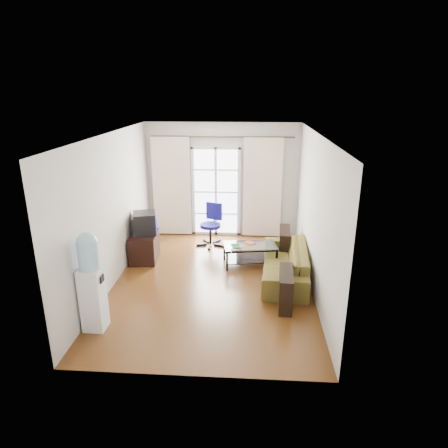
# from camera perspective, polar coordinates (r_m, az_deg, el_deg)

# --- Properties ---
(floor) EXTENTS (5.20, 5.20, 0.00)m
(floor) POSITION_cam_1_polar(r_m,az_deg,el_deg) (7.54, -1.65, -8.19)
(floor) COLOR brown
(floor) RESTS_ON ground
(ceiling) EXTENTS (5.20, 5.20, 0.00)m
(ceiling) POSITION_cam_1_polar(r_m,az_deg,el_deg) (6.76, -1.87, 12.66)
(ceiling) COLOR white
(ceiling) RESTS_ON wall_back
(wall_back) EXTENTS (3.60, 0.02, 2.70)m
(wall_back) POSITION_cam_1_polar(r_m,az_deg,el_deg) (9.54, -0.24, 6.26)
(wall_back) COLOR silver
(wall_back) RESTS_ON floor
(wall_front) EXTENTS (3.60, 0.02, 2.70)m
(wall_front) POSITION_cam_1_polar(r_m,az_deg,el_deg) (4.63, -4.88, -7.85)
(wall_front) COLOR silver
(wall_front) RESTS_ON floor
(wall_left) EXTENTS (0.02, 5.20, 2.70)m
(wall_left) POSITION_cam_1_polar(r_m,az_deg,el_deg) (7.42, -15.73, 1.87)
(wall_left) COLOR silver
(wall_left) RESTS_ON floor
(wall_right) EXTENTS (0.02, 5.20, 2.70)m
(wall_right) POSITION_cam_1_polar(r_m,az_deg,el_deg) (7.09, 12.88, 1.33)
(wall_right) COLOR silver
(wall_right) RESTS_ON floor
(french_door) EXTENTS (1.16, 0.06, 2.15)m
(french_door) POSITION_cam_1_polar(r_m,az_deg,el_deg) (9.56, -1.16, 4.59)
(french_door) COLOR white
(french_door) RESTS_ON wall_back
(curtain_rod) EXTENTS (3.30, 0.04, 0.04)m
(curtain_rod) POSITION_cam_1_polar(r_m,az_deg,el_deg) (9.27, -0.30, 12.35)
(curtain_rod) COLOR #4C3F2D
(curtain_rod) RESTS_ON wall_back
(curtain_left) EXTENTS (0.90, 0.07, 2.35)m
(curtain_left) POSITION_cam_1_polar(r_m,az_deg,el_deg) (9.62, -7.47, 5.28)
(curtain_left) COLOR #F3E2C3
(curtain_left) RESTS_ON curtain_rod
(curtain_right) EXTENTS (0.90, 0.07, 2.35)m
(curtain_right) POSITION_cam_1_polar(r_m,az_deg,el_deg) (9.44, 5.49, 5.10)
(curtain_right) COLOR #F3E2C3
(curtain_right) RESTS_ON curtain_rod
(radiator) EXTENTS (0.64, 0.12, 0.64)m
(radiator) POSITION_cam_1_polar(r_m,az_deg,el_deg) (9.70, 4.45, 0.15)
(radiator) COLOR gray
(radiator) RESTS_ON floor
(sofa) EXTENTS (2.17, 1.07, 0.60)m
(sofa) POSITION_cam_1_polar(r_m,az_deg,el_deg) (7.67, 8.70, -5.45)
(sofa) COLOR brown
(sofa) RESTS_ON floor
(coffee_table) EXTENTS (1.14, 0.77, 0.43)m
(coffee_table) POSITION_cam_1_polar(r_m,az_deg,el_deg) (8.14, 3.71, -4.00)
(coffee_table) COLOR silver
(coffee_table) RESTS_ON floor
(bowl) EXTENTS (0.31, 0.31, 0.05)m
(bowl) POSITION_cam_1_polar(r_m,az_deg,el_deg) (7.92, 1.76, -3.22)
(bowl) COLOR green
(bowl) RESTS_ON coffee_table
(book) EXTENTS (0.37, 0.37, 0.02)m
(book) POSITION_cam_1_polar(r_m,az_deg,el_deg) (8.11, 3.29, -2.84)
(book) COLOR #A82314
(book) RESTS_ON coffee_table
(remote) EXTENTS (0.16, 0.09, 0.02)m
(remote) POSITION_cam_1_polar(r_m,az_deg,el_deg) (8.16, 4.04, -2.72)
(remote) COLOR black
(remote) RESTS_ON coffee_table
(tv_stand) EXTENTS (0.58, 0.82, 0.57)m
(tv_stand) POSITION_cam_1_polar(r_m,az_deg,el_deg) (8.50, -11.27, -3.23)
(tv_stand) COLOR black
(tv_stand) RESTS_ON floor
(crt_tv) EXTENTS (0.57, 0.58, 0.44)m
(crt_tv) POSITION_cam_1_polar(r_m,az_deg,el_deg) (8.38, -11.39, 0.13)
(crt_tv) COLOR black
(crt_tv) RESTS_ON tv_stand
(task_chair) EXTENTS (0.84, 0.84, 0.96)m
(task_chair) POSITION_cam_1_polar(r_m,az_deg,el_deg) (9.14, -1.87, -1.30)
(task_chair) COLOR black
(task_chair) RESTS_ON floor
(water_cooler) EXTENTS (0.34, 0.32, 1.53)m
(water_cooler) POSITION_cam_1_polar(r_m,az_deg,el_deg) (6.12, -18.45, -7.60)
(water_cooler) COLOR white
(water_cooler) RESTS_ON floor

